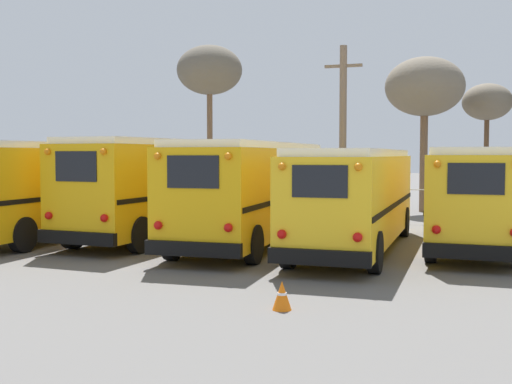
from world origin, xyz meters
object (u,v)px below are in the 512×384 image
school_bus_2 (255,188)px  school_bus_4 (477,194)px  school_bus_0 (68,185)px  bare_tree_1 (425,88)px  school_bus_1 (164,184)px  bare_tree_2 (210,71)px  school_bus_3 (356,195)px  bare_tree_3 (487,103)px  utility_pole (343,128)px  traffic_cone (282,295)px

school_bus_2 → school_bus_4: school_bus_2 is taller
school_bus_0 → bare_tree_1: bearing=51.7°
school_bus_1 → bare_tree_2: bearing=105.2°
school_bus_0 → school_bus_3: 10.18m
school_bus_0 → school_bus_3: (10.18, 0.02, -0.13)m
school_bus_4 → bare_tree_3: size_ratio=1.45×
utility_pole → bare_tree_2: 7.36m
school_bus_3 → utility_pole: utility_pole is taller
school_bus_2 → bare_tree_1: 14.51m
bare_tree_2 → school_bus_1: bearing=-74.8°
bare_tree_3 → school_bus_4: bearing=-91.1°
school_bus_0 → utility_pole: utility_pole is taller
school_bus_3 → school_bus_0: bearing=-179.9°
school_bus_1 → traffic_cone: 11.09m
school_bus_4 → bare_tree_1: bare_tree_1 is taller
bare_tree_3 → school_bus_3: bearing=-102.4°
bare_tree_1 → traffic_cone: bare_tree_1 is taller
utility_pole → bare_tree_2: bearing=-176.6°
school_bus_2 → traffic_cone: 9.21m
school_bus_0 → school_bus_3: bearing=0.1°
bare_tree_1 → traffic_cone: (-0.62, -21.59, -5.86)m
school_bus_0 → school_bus_1: 3.47m
school_bus_1 → school_bus_3: 6.83m
school_bus_0 → school_bus_4: bearing=7.7°
school_bus_2 → school_bus_3: size_ratio=1.08×
bare_tree_3 → school_bus_1: bearing=-123.3°
utility_pole → traffic_cone: bearing=-81.3°
school_bus_2 → school_bus_4: bearing=10.2°
utility_pole → traffic_cone: 19.75m
bare_tree_3 → bare_tree_2: bearing=-156.8°
traffic_cone → bare_tree_1: bearing=88.4°
bare_tree_1 → school_bus_0: bearing=-128.3°
utility_pole → bare_tree_1: (3.55, 2.44, 2.02)m
school_bus_2 → school_bus_1: bearing=177.5°
school_bus_0 → bare_tree_1: 18.14m
school_bus_4 → traffic_cone: bearing=-108.8°
school_bus_4 → bare_tree_1: (-2.65, 11.99, 4.47)m
bare_tree_3 → bare_tree_1: bearing=-135.9°
school_bus_1 → school_bus_2: school_bus_1 is taller
school_bus_4 → school_bus_3: bearing=-151.9°
school_bus_2 → bare_tree_3: bare_tree_3 is taller
school_bus_1 → traffic_cone: bearing=-51.0°
school_bus_0 → bare_tree_3: bare_tree_3 is taller
school_bus_0 → bare_tree_2: bare_tree_2 is taller
school_bus_0 → utility_pole: 13.75m
school_bus_0 → school_bus_4: 13.69m
school_bus_2 → bare_tree_1: size_ratio=1.43×
school_bus_3 → bare_tree_1: bearing=86.9°
school_bus_3 → school_bus_4: bearing=28.1°
school_bus_4 → school_bus_2: bearing=-169.8°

